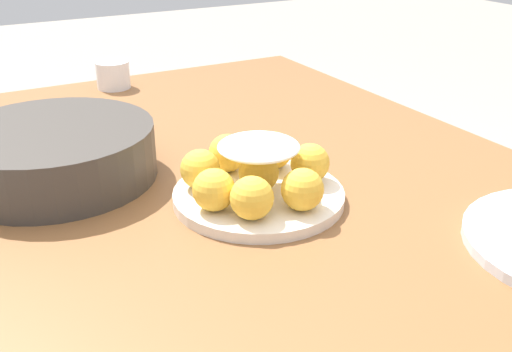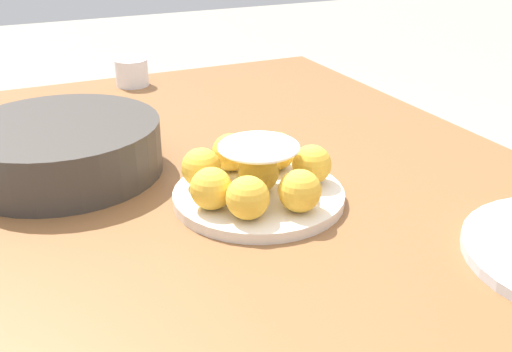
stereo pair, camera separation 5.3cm
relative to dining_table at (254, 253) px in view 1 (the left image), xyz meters
The scene contains 4 objects.
dining_table is the anchor object (origin of this frame).
cake_plate 0.13m from the dining_table, 54.04° to the right, with size 0.25×0.25×0.10m.
serving_bowl 0.35m from the dining_table, 46.40° to the left, with size 0.32×0.32×0.08m.
cup_far 0.68m from the dining_table, ahead, with size 0.08×0.08×0.06m.
Camera 1 is at (-0.69, 0.38, 1.18)m, focal length 42.00 mm.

